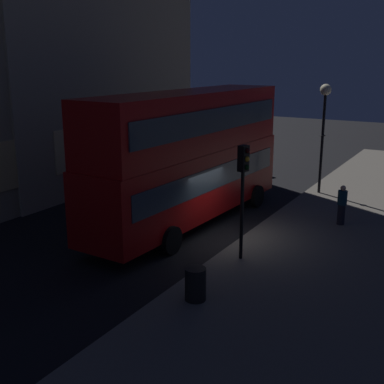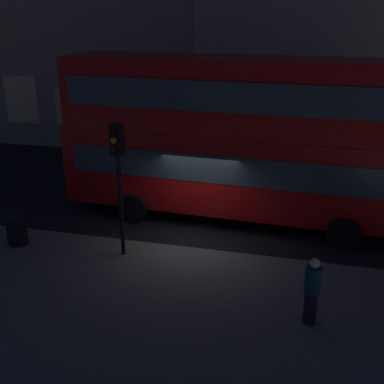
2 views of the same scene
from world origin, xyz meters
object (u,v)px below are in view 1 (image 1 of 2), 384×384
object	(u,v)px
litter_bin	(195,284)
traffic_light_near_kerb	(243,178)
street_lamp	(324,111)
pedestrian	(342,205)
traffic_light_far_side	(237,126)
double_decker_bus	(189,153)

from	to	relation	value
litter_bin	traffic_light_near_kerb	bearing A→B (deg)	2.44
street_lamp	pedestrian	xyz separation A→B (m)	(-4.47, -2.21, -3.26)
traffic_light_far_side	pedestrian	distance (m)	12.07
double_decker_bus	traffic_light_far_side	size ratio (longest dim) A/B	3.11
double_decker_bus	traffic_light_near_kerb	bearing A→B (deg)	-123.00
traffic_light_near_kerb	traffic_light_far_side	world-z (taller)	traffic_light_near_kerb
traffic_light_near_kerb	pedestrian	size ratio (longest dim) A/B	2.37
double_decker_bus	street_lamp	size ratio (longest dim) A/B	2.12
traffic_light_near_kerb	street_lamp	world-z (taller)	street_lamp
double_decker_bus	pedestrian	size ratio (longest dim) A/B	6.96
litter_bin	pedestrian	bearing A→B (deg)	-12.10
litter_bin	double_decker_bus	bearing A→B (deg)	31.93
traffic_light_far_side	litter_bin	bearing A→B (deg)	22.35
traffic_light_far_side	street_lamp	size ratio (longest dim) A/B	0.68
street_lamp	traffic_light_near_kerb	bearing A→B (deg)	-178.79
traffic_light_near_kerb	pedestrian	xyz separation A→B (m)	(5.31, -2.00, -1.95)
double_decker_bus	litter_bin	world-z (taller)	double_decker_bus
double_decker_bus	litter_bin	size ratio (longest dim) A/B	12.04
street_lamp	double_decker_bus	bearing A→B (deg)	155.41
double_decker_bus	pedestrian	distance (m)	6.52
double_decker_bus	pedestrian	world-z (taller)	double_decker_bus
traffic_light_far_side	litter_bin	size ratio (longest dim) A/B	3.87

